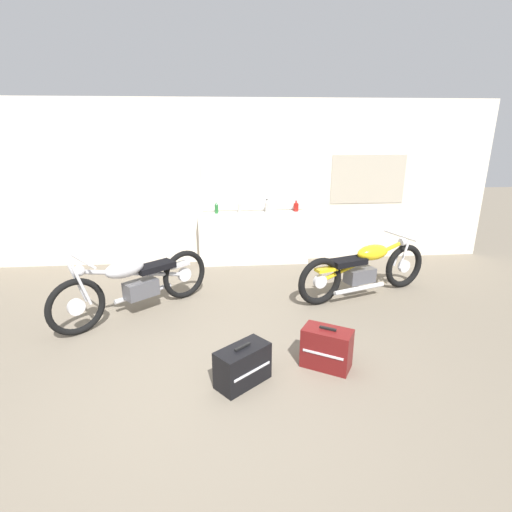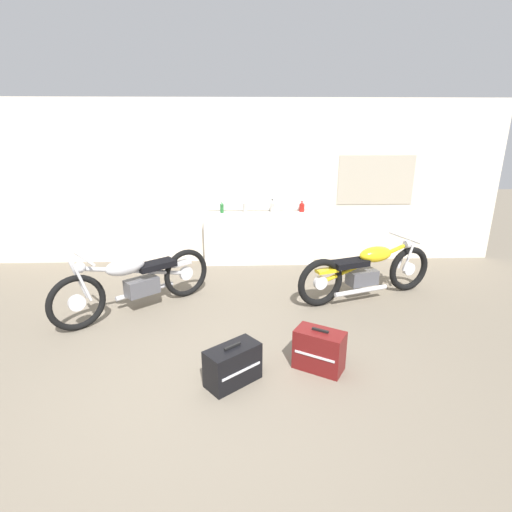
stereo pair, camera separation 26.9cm
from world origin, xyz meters
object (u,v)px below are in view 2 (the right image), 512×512
bottle_left_center (245,207)px  bottle_right_center (302,207)px  bottle_leftmost (222,208)px  hard_case_darkred (319,350)px  motorcycle_yellow (367,270)px  hard_case_black (233,365)px  bottle_center (272,207)px  motorcycle_silver (136,281)px

bottle_left_center → bottle_right_center: size_ratio=1.25×
bottle_leftmost → hard_case_darkred: bottle_leftmost is taller
motorcycle_yellow → hard_case_darkred: size_ratio=3.79×
hard_case_black → bottle_leftmost: bearing=93.9°
hard_case_black → hard_case_darkred: bearing=13.0°
bottle_left_center → hard_case_darkred: bearing=-77.6°
bottle_leftmost → bottle_right_center: (1.39, 0.05, -0.01)m
bottle_center → motorcycle_silver: 2.75m
bottle_right_center → hard_case_darkred: (-0.29, -3.35, -0.80)m
bottle_right_center → hard_case_black: bearing=-108.0°
hard_case_darkred → bottle_leftmost: bearing=108.5°
motorcycle_yellow → hard_case_darkred: 2.01m
bottle_right_center → motorcycle_yellow: size_ratio=0.09×
bottle_left_center → bottle_center: 0.48m
bottle_leftmost → motorcycle_silver: (-1.05, -1.89, -0.58)m
hard_case_black → bottle_center: bearing=79.8°
bottle_leftmost → hard_case_darkred: size_ratio=0.38×
bottle_left_center → bottle_right_center: bearing=5.2°
bottle_center → motorcycle_yellow: bearing=-51.8°
bottle_leftmost → motorcycle_silver: size_ratio=0.12×
bottle_left_center → bottle_center: same height
hard_case_darkred → bottle_left_center: bearing=102.4°
hard_case_darkred → motorcycle_yellow: bearing=60.1°
motorcycle_yellow → bottle_leftmost: bearing=143.2°
bottle_leftmost → motorcycle_silver: bearing=-119.2°
motorcycle_yellow → bottle_right_center: bearing=113.6°
bottle_right_center → motorcycle_yellow: 1.87m
bottle_left_center → motorcycle_yellow: bottle_left_center is taller
bottle_center → hard_case_darkred: bottle_center is taller
bottle_leftmost → bottle_center: bottle_center is taller
bottle_leftmost → hard_case_black: bottle_leftmost is taller
bottle_left_center → hard_case_darkred: bottle_left_center is taller
bottle_right_center → motorcycle_yellow: (0.71, -1.62, -0.59)m
bottle_leftmost → motorcycle_yellow: size_ratio=0.10×
bottle_leftmost → bottle_right_center: bottle_leftmost is taller
bottle_center → motorcycle_yellow: 2.09m
motorcycle_silver → hard_case_black: motorcycle_silver is taller
bottle_leftmost → bottle_left_center: size_ratio=0.90×
bottle_left_center → motorcycle_silver: size_ratio=0.13×
hard_case_black → hard_case_darkred: size_ratio=1.04×
bottle_leftmost → hard_case_black: bearing=-86.1°
hard_case_darkred → hard_case_black: bearing=-167.0°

